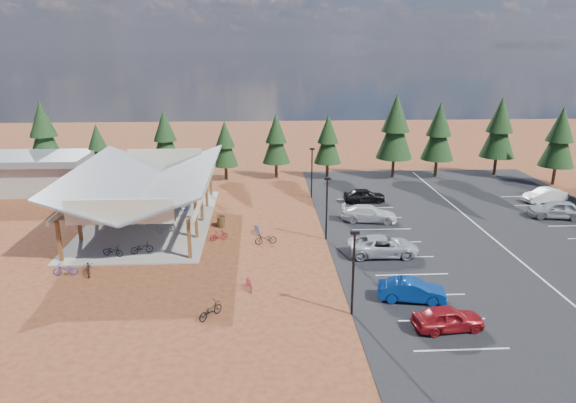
{
  "coord_description": "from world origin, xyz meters",
  "views": [
    {
      "loc": [
        -0.11,
        -36.38,
        14.95
      ],
      "look_at": [
        2.09,
        4.88,
        2.37
      ],
      "focal_mm": 32.0,
      "sensor_mm": 36.0,
      "label": 1
    }
  ],
  "objects_px": {
    "bike_1": "(136,221)",
    "bike_2": "(127,206)",
    "lamp_post_1": "(327,204)",
    "bike_8": "(89,268)",
    "outbuilding": "(37,172)",
    "car_9": "(545,195)",
    "car_1": "(412,290)",
    "bike_5": "(166,227)",
    "bike_pavilion": "(147,180)",
    "bike_10": "(65,270)",
    "bike_11": "(249,283)",
    "car_2": "(383,246)",
    "lamp_post_0": "(353,267)",
    "bike_7": "(183,198)",
    "bike_4": "(142,248)",
    "car_4": "(364,195)",
    "trash_bin_1": "(222,221)",
    "bike_16": "(266,239)",
    "bike_15": "(219,235)",
    "bike_6": "(177,206)",
    "car_0": "(448,318)",
    "lamp_post_2": "(312,169)",
    "bike_14": "(257,228)",
    "bike_12": "(210,310)",
    "trash_bin_0": "(221,222)",
    "bike_3": "(126,195)",
    "car_8": "(557,209)",
    "bike_0": "(113,251)",
    "car_3": "(369,214)"
  },
  "relations": [
    {
      "from": "outbuilding",
      "to": "trash_bin_1",
      "type": "relative_size",
      "value": 12.22
    },
    {
      "from": "outbuilding",
      "to": "bike_15",
      "type": "height_order",
      "value": "outbuilding"
    },
    {
      "from": "outbuilding",
      "to": "car_1",
      "type": "xyz_separation_m",
      "value": [
        32.92,
        -26.61,
        -1.32
      ]
    },
    {
      "from": "bike_4",
      "to": "car_4",
      "type": "bearing_deg",
      "value": -76.23
    },
    {
      "from": "bike_10",
      "to": "bike_8",
      "type": "bearing_deg",
      "value": 89.65
    },
    {
      "from": "bike_6",
      "to": "car_0",
      "type": "height_order",
      "value": "car_0"
    },
    {
      "from": "bike_12",
      "to": "car_8",
      "type": "bearing_deg",
      "value": -111.88
    },
    {
      "from": "trash_bin_1",
      "to": "bike_11",
      "type": "distance_m",
      "value": 12.62
    },
    {
      "from": "bike_10",
      "to": "bike_15",
      "type": "distance_m",
      "value": 11.57
    },
    {
      "from": "car_1",
      "to": "lamp_post_0",
      "type": "bearing_deg",
      "value": 120.73
    },
    {
      "from": "bike_2",
      "to": "car_2",
      "type": "xyz_separation_m",
      "value": [
        21.49,
        -11.61,
        0.23
      ]
    },
    {
      "from": "bike_4",
      "to": "car_1",
      "type": "bearing_deg",
      "value": -133.47
    },
    {
      "from": "trash_bin_0",
      "to": "bike_7",
      "type": "height_order",
      "value": "bike_7"
    },
    {
      "from": "car_9",
      "to": "car_3",
      "type": "bearing_deg",
      "value": -86.34
    },
    {
      "from": "car_9",
      "to": "bike_12",
      "type": "bearing_deg",
      "value": -66.9
    },
    {
      "from": "bike_3",
      "to": "bike_11",
      "type": "distance_m",
      "value": 23.73
    },
    {
      "from": "bike_5",
      "to": "bike_pavilion",
      "type": "bearing_deg",
      "value": 15.76
    },
    {
      "from": "bike_14",
      "to": "bike_16",
      "type": "xyz_separation_m",
      "value": [
        0.69,
        -2.41,
        -0.0
      ]
    },
    {
      "from": "bike_pavilion",
      "to": "lamp_post_0",
      "type": "height_order",
      "value": "lamp_post_0"
    },
    {
      "from": "bike_2",
      "to": "bike_4",
      "type": "relative_size",
      "value": 1.03
    },
    {
      "from": "bike_11",
      "to": "bike_16",
      "type": "bearing_deg",
      "value": 65.82
    },
    {
      "from": "bike_6",
      "to": "car_2",
      "type": "bearing_deg",
      "value": -127.15
    },
    {
      "from": "bike_8",
      "to": "bike_10",
      "type": "height_order",
      "value": "bike_8"
    },
    {
      "from": "bike_2",
      "to": "bike_6",
      "type": "height_order",
      "value": "bike_6"
    },
    {
      "from": "bike_0",
      "to": "bike_2",
      "type": "distance_m",
      "value": 11.0
    },
    {
      "from": "lamp_post_0",
      "to": "bike_7",
      "type": "distance_m",
      "value": 25.84
    },
    {
      "from": "bike_2",
      "to": "bike_8",
      "type": "height_order",
      "value": "bike_2"
    },
    {
      "from": "bike_6",
      "to": "bike_8",
      "type": "relative_size",
      "value": 1.02
    },
    {
      "from": "bike_16",
      "to": "car_8",
      "type": "xyz_separation_m",
      "value": [
        26.22,
        4.93,
        0.4
      ]
    },
    {
      "from": "bike_12",
      "to": "car_3",
      "type": "distance_m",
      "value": 20.4
    },
    {
      "from": "bike_10",
      "to": "bike_11",
      "type": "distance_m",
      "value": 12.76
    },
    {
      "from": "trash_bin_1",
      "to": "bike_11",
      "type": "relative_size",
      "value": 0.61
    },
    {
      "from": "bike_12",
      "to": "car_2",
      "type": "bearing_deg",
      "value": -105.24
    },
    {
      "from": "lamp_post_2",
      "to": "bike_5",
      "type": "height_order",
      "value": "lamp_post_2"
    },
    {
      "from": "trash_bin_1",
      "to": "car_0",
      "type": "xyz_separation_m",
      "value": [
        13.55,
        -17.8,
        0.25
      ]
    },
    {
      "from": "lamp_post_2",
      "to": "bike_3",
      "type": "relative_size",
      "value": 2.87
    },
    {
      "from": "bike_1",
      "to": "bike_2",
      "type": "bearing_deg",
      "value": 25.52
    },
    {
      "from": "bike_2",
      "to": "bike_5",
      "type": "distance_m",
      "value": 7.54
    },
    {
      "from": "lamp_post_1",
      "to": "car_2",
      "type": "height_order",
      "value": "lamp_post_1"
    },
    {
      "from": "bike_15",
      "to": "trash_bin_0",
      "type": "bearing_deg",
      "value": -21.57
    },
    {
      "from": "lamp_post_1",
      "to": "car_9",
      "type": "xyz_separation_m",
      "value": [
        22.94,
        8.97,
        -2.23
      ]
    },
    {
      "from": "lamp_post_2",
      "to": "bike_14",
      "type": "bearing_deg",
      "value": -118.12
    },
    {
      "from": "lamp_post_1",
      "to": "bike_8",
      "type": "xyz_separation_m",
      "value": [
        -16.97,
        -5.67,
        -2.49
      ]
    },
    {
      "from": "car_4",
      "to": "bike_0",
      "type": "bearing_deg",
      "value": 117.72
    },
    {
      "from": "bike_2",
      "to": "bike_16",
      "type": "bearing_deg",
      "value": -107.59
    },
    {
      "from": "bike_3",
      "to": "bike_14",
      "type": "height_order",
      "value": "bike_3"
    },
    {
      "from": "bike_11",
      "to": "car_2",
      "type": "distance_m",
      "value": 10.99
    },
    {
      "from": "bike_12",
      "to": "bike_14",
      "type": "distance_m",
      "value": 13.88
    },
    {
      "from": "bike_1",
      "to": "car_1",
      "type": "xyz_separation_m",
      "value": [
        19.79,
        -14.37,
        0.12
      ]
    },
    {
      "from": "outbuilding",
      "to": "car_9",
      "type": "relative_size",
      "value": 2.58
    }
  ]
}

